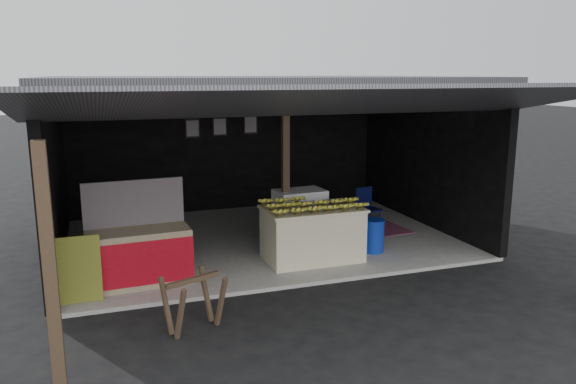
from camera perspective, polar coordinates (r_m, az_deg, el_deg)
name	(u,v)px	position (r m, az deg, el deg)	size (l,w,h in m)	color
ground	(308,287)	(8.38, 2.05, -9.58)	(80.00, 80.00, 0.00)	black
concrete_slab	(260,238)	(10.61, -2.85, -4.73)	(7.00, 5.00, 0.06)	gray
shophouse	(254,127)	(10.51, -3.45, 6.62)	(7.40, 7.29, 3.02)	black
banana_table	(312,233)	(9.23, 2.48, -4.23)	(1.59, 0.98, 0.88)	beige
banana_pile	(313,202)	(9.10, 2.51, -1.06)	(1.47, 0.88, 0.17)	gold
white_crate	(300,216)	(10.14, 1.20, -2.49)	(0.91, 0.65, 0.97)	white
neighbor_stall	(139,254)	(8.46, -14.89, -6.08)	(1.49, 0.74, 1.50)	#998466
green_signboard	(78,270)	(8.05, -20.59, -7.40)	(0.60, 0.04, 0.91)	black
sawhorse	(194,297)	(6.97, -9.57, -10.51)	(0.79, 0.78, 0.68)	#473323
water_barrel	(373,236)	(9.77, 8.66, -4.49)	(0.37, 0.37, 0.54)	#0E2A9C
plastic_chair	(366,205)	(11.12, 7.98, -1.32)	(0.47, 0.47, 0.83)	#090D34
magenta_rug	(369,230)	(11.11, 8.19, -3.89)	(1.50, 1.00, 0.01)	maroon
picture_frames	(221,127)	(12.49, -6.80, 6.62)	(1.62, 0.04, 0.46)	black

